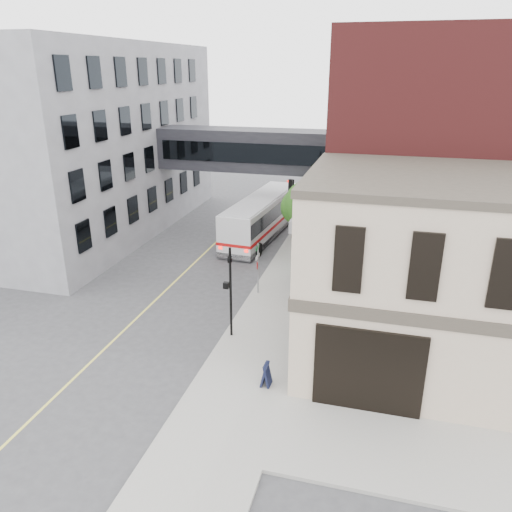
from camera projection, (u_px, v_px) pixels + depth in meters
The scene contains 17 objects.
ground at pixel (210, 358), 22.53m from camera, with size 120.00×120.00×0.00m, color #38383A.
sidewalk_main at pixel (306, 255), 34.65m from camera, with size 4.00×60.00×0.15m, color gray.
corner_building at pixel (427, 276), 20.65m from camera, with size 10.19×8.12×8.45m.
brick_building at pixel (439, 158), 31.14m from camera, with size 13.76×18.00×14.00m.
opposite_building at pixel (71, 140), 38.61m from camera, with size 14.00×24.00×14.00m, color slate.
skyway_bridge at pixel (252, 150), 37.19m from camera, with size 14.00×3.18×3.00m.
traffic_signal_near at pixel (230, 281), 23.19m from camera, with size 0.44×0.22×4.60m.
traffic_signal_far at pixel (291, 197), 36.62m from camera, with size 0.53×0.28×4.50m.
street_sign_pole at pixel (258, 264), 28.07m from camera, with size 0.08×0.75×3.00m.
street_tree at pixel (309, 204), 32.53m from camera, with size 3.80×3.20×5.60m.
lane_marking at pixel (190, 267), 32.77m from camera, with size 0.12×40.00×0.01m, color #D8CC4C.
bus at pixel (261, 215), 37.99m from camera, with size 3.51×11.51×3.05m.
pedestrian_a at pixel (307, 247), 33.10m from camera, with size 0.71×0.47×1.95m, color beige.
pedestrian_b at pixel (309, 253), 32.22m from camera, with size 0.89×0.69×1.82m, color tan.
pedestrian_c at pixel (314, 240), 34.32m from camera, with size 1.24×0.71×1.92m, color black.
newspaper_box at pixel (297, 263), 31.75m from camera, with size 0.48×0.43×0.96m, color #155D2D.
sandwich_board at pixel (266, 374), 20.22m from camera, with size 0.36×0.56×0.99m, color black.
Camera 1 is at (7.08, -18.19, 12.34)m, focal length 35.00 mm.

